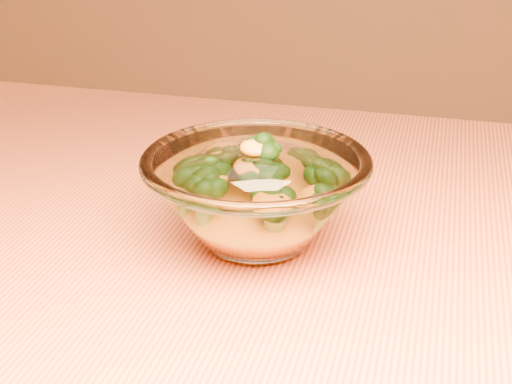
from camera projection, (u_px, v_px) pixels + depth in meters
table at (307, 357)px, 0.63m from camera, size 1.20×0.80×0.75m
glass_bowl at (256, 196)px, 0.60m from camera, size 0.19×0.19×0.09m
cheese_sauce at (256, 215)px, 0.61m from camera, size 0.11×0.11×0.03m
broccoli_heap at (251, 183)px, 0.60m from camera, size 0.13×0.10×0.07m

